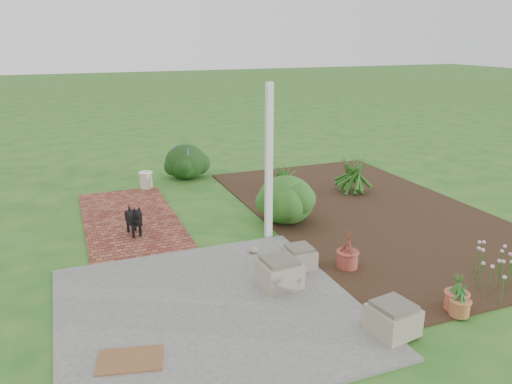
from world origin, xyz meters
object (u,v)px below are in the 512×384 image
object	(u,v)px
stone_trough_near	(393,320)
evergreen_shrub	(286,198)
cream_ceramic_urn	(146,180)
black_dog	(134,218)

from	to	relation	value
stone_trough_near	evergreen_shrub	size ratio (longest dim) A/B	0.46
stone_trough_near	evergreen_shrub	world-z (taller)	evergreen_shrub
cream_ceramic_urn	evergreen_shrub	world-z (taller)	evergreen_shrub
black_dog	evergreen_shrub	world-z (taller)	evergreen_shrub
black_dog	cream_ceramic_urn	size ratio (longest dim) A/B	1.64
stone_trough_near	black_dog	size ratio (longest dim) A/B	0.81
cream_ceramic_urn	evergreen_shrub	size ratio (longest dim) A/B	0.35
black_dog	cream_ceramic_urn	xyz separation A→B (m)	(0.62, 2.60, -0.12)
stone_trough_near	evergreen_shrub	bearing A→B (deg)	84.34
cream_ceramic_urn	evergreen_shrub	xyz separation A→B (m)	(1.95, -2.89, 0.24)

